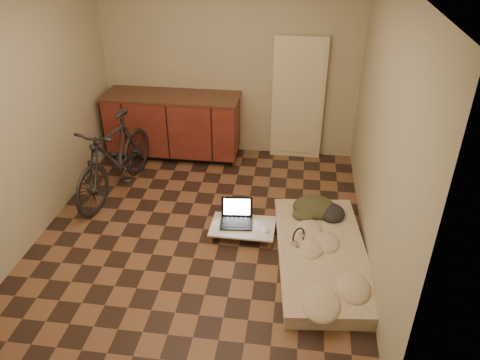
# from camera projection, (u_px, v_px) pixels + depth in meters

# --- Properties ---
(room_shell) EXTENTS (3.50, 4.00, 2.60)m
(room_shell) POSITION_uv_depth(u_px,v_px,m) (198.00, 122.00, 4.57)
(room_shell) COLOR brown
(room_shell) RESTS_ON ground
(cabinets) EXTENTS (1.84, 0.62, 0.91)m
(cabinets) POSITION_uv_depth(u_px,v_px,m) (174.00, 125.00, 6.53)
(cabinets) COLOR black
(cabinets) RESTS_ON ground
(appliance_panel) EXTENTS (0.70, 0.10, 1.70)m
(appliance_panel) POSITION_uv_depth(u_px,v_px,m) (298.00, 99.00, 6.34)
(appliance_panel) COLOR beige
(appliance_panel) RESTS_ON ground
(bicycle) EXTENTS (0.81, 1.75, 1.09)m
(bicycle) POSITION_uv_depth(u_px,v_px,m) (114.00, 154.00, 5.62)
(bicycle) COLOR black
(bicycle) RESTS_ON ground
(futon) EXTENTS (1.07, 1.91, 0.16)m
(futon) POSITION_uv_depth(u_px,v_px,m) (322.00, 255.00, 4.73)
(futon) COLOR beige
(futon) RESTS_ON ground
(clothing_pile) EXTENTS (0.56, 0.48, 0.21)m
(clothing_pile) POSITION_uv_depth(u_px,v_px,m) (319.00, 204.00, 5.20)
(clothing_pile) COLOR #373921
(clothing_pile) RESTS_ON futon
(headphones) EXTENTS (0.28, 0.29, 0.14)m
(headphones) POSITION_uv_depth(u_px,v_px,m) (299.00, 236.00, 4.75)
(headphones) COLOR black
(headphones) RESTS_ON futon
(lap_desk) EXTENTS (0.70, 0.46, 0.12)m
(lap_desk) POSITION_uv_depth(u_px,v_px,m) (243.00, 227.00, 5.10)
(lap_desk) COLOR brown
(lap_desk) RESTS_ON ground
(laptop) EXTENTS (0.37, 0.34, 0.24)m
(laptop) POSITION_uv_depth(u_px,v_px,m) (236.00, 218.00, 5.14)
(laptop) COLOR black
(laptop) RESTS_ON lap_desk
(mouse) EXTENTS (0.09, 0.11, 0.03)m
(mouse) POSITION_uv_depth(u_px,v_px,m) (266.00, 230.00, 5.00)
(mouse) COLOR white
(mouse) RESTS_ON lap_desk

